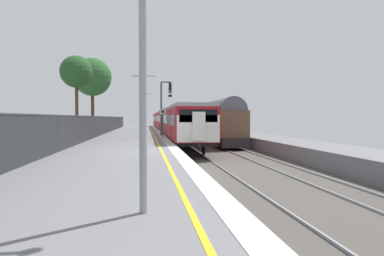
# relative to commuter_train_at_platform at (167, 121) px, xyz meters

# --- Properties ---
(ground) EXTENTS (17.40, 110.00, 1.21)m
(ground) POSITION_rel_commuter_train_at_platform_xyz_m (0.54, -33.23, -1.88)
(ground) COLOR slate
(commuter_train_at_platform) EXTENTS (2.83, 60.48, 3.81)m
(commuter_train_at_platform) POSITION_rel_commuter_train_at_platform_xyz_m (0.00, 0.00, 0.00)
(commuter_train_at_platform) COLOR maroon
(commuter_train_at_platform) RESTS_ON ground
(freight_train_adjacent_track) EXTENTS (2.60, 40.60, 4.42)m
(freight_train_adjacent_track) POSITION_rel_commuter_train_at_platform_xyz_m (4.00, -3.84, 0.14)
(freight_train_adjacent_track) COLOR #232326
(freight_train_adjacent_track) RESTS_ON ground
(signal_gantry) EXTENTS (1.10, 0.24, 5.16)m
(signal_gantry) POSITION_rel_commuter_train_at_platform_xyz_m (-1.48, -18.29, 1.95)
(signal_gantry) COLOR #47474C
(signal_gantry) RESTS_ON ground
(speed_limit_sign) EXTENTS (0.59, 0.08, 2.50)m
(speed_limit_sign) POSITION_rel_commuter_train_at_platform_xyz_m (-1.85, -22.80, 0.34)
(speed_limit_sign) COLOR #59595B
(speed_limit_sign) RESTS_ON ground
(platform_lamp_near) EXTENTS (2.00, 0.20, 4.81)m
(platform_lamp_near) POSITION_rel_commuter_train_at_platform_xyz_m (-3.29, -44.51, 1.63)
(platform_lamp_near) COLOR #93999E
(platform_lamp_near) RESTS_ON ground
(platform_lamp_mid) EXTENTS (2.00, 0.20, 5.27)m
(platform_lamp_mid) POSITION_rel_commuter_train_at_platform_xyz_m (-3.29, -22.20, 1.87)
(platform_lamp_mid) COLOR #93999E
(platform_lamp_mid) RESTS_ON ground
(platform_lamp_far) EXTENTS (2.00, 0.20, 5.43)m
(platform_lamp_far) POSITION_rel_commuter_train_at_platform_xyz_m (-3.29, 0.11, 1.95)
(platform_lamp_far) COLOR #93999E
(platform_lamp_far) RESTS_ON ground
(platform_back_fence) EXTENTS (0.07, 99.00, 1.85)m
(platform_back_fence) POSITION_rel_commuter_train_at_platform_xyz_m (-7.55, -33.23, -0.30)
(platform_back_fence) COLOR #282B2D
(platform_back_fence) RESTS_ON ground
(background_tree_left) EXTENTS (4.70, 4.70, 9.09)m
(background_tree_left) POSITION_rel_commuter_train_at_platform_xyz_m (-9.73, -7.60, 5.27)
(background_tree_left) COLOR #473323
(background_tree_left) RESTS_ON ground
(background_tree_centre) EXTENTS (3.10, 3.10, 7.68)m
(background_tree_centre) POSITION_rel_commuter_train_at_platform_xyz_m (-9.86, -16.74, 4.76)
(background_tree_centre) COLOR #473323
(background_tree_centre) RESTS_ON ground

